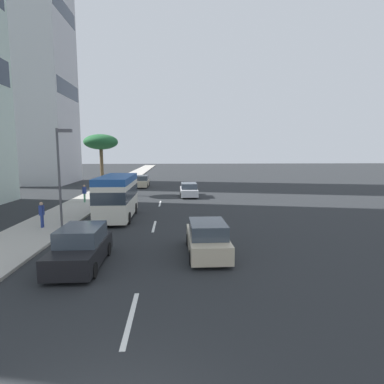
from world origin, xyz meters
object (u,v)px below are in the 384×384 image
object	(u,v)px
palm_tree	(101,143)
car_fifth	(189,190)
car_second	(81,248)
car_third	(207,239)
pedestrian_mid_block	(42,213)
street_lamp	(61,167)
car_fourth	(142,182)
pedestrian_near_lamp	(84,193)
minibus_lead	(117,195)

from	to	relation	value
palm_tree	car_fifth	bearing A→B (deg)	-99.81
car_second	car_fifth	xyz separation A→B (m)	(21.07, -5.81, -0.07)
car_third	pedestrian_mid_block	world-z (taller)	pedestrian_mid_block
car_second	street_lamp	world-z (taller)	street_lamp
car_third	car_fourth	xyz separation A→B (m)	(29.85, 6.12, -0.01)
car_second	pedestrian_near_lamp	xyz separation A→B (m)	(16.77, 4.55, 0.28)
car_third	pedestrian_near_lamp	size ratio (longest dim) A/B	2.65
car_second	car_fifth	distance (m)	21.85
car_fourth	car_second	bearing A→B (deg)	0.77
car_second	car_fifth	size ratio (longest dim) A/B	0.93
minibus_lead	pedestrian_mid_block	world-z (taller)	minibus_lead
car_second	pedestrian_mid_block	distance (m)	7.97
pedestrian_mid_block	street_lamp	distance (m)	3.40
street_lamp	car_third	bearing A→B (deg)	-120.22
minibus_lead	pedestrian_near_lamp	distance (m)	8.27
minibus_lead	car_fourth	xyz separation A→B (m)	(21.24, 0.26, -0.99)
pedestrian_mid_block	car_fourth	bearing A→B (deg)	-3.84
car_third	car_fifth	world-z (taller)	car_third
palm_tree	street_lamp	world-z (taller)	palm_tree
minibus_lead	car_fifth	world-z (taller)	minibus_lead
car_second	pedestrian_near_lamp	distance (m)	17.37
car_fifth	palm_tree	xyz separation A→B (m)	(1.73, 9.98, 5.31)
palm_tree	street_lamp	bearing A→B (deg)	-175.58
pedestrian_mid_block	street_lamp	xyz separation A→B (m)	(-0.46, -1.51, 3.01)
car_third	pedestrian_near_lamp	xyz separation A→B (m)	(15.59, 10.25, 0.31)
pedestrian_mid_block	pedestrian_near_lamp	bearing A→B (deg)	6.27
car_fourth	pedestrian_near_lamp	distance (m)	14.85
minibus_lead	palm_tree	bearing A→B (deg)	-162.81
pedestrian_near_lamp	palm_tree	world-z (taller)	palm_tree
pedestrian_mid_block	palm_tree	size ratio (longest dim) A/B	0.24
car_fifth	pedestrian_near_lamp	size ratio (longest dim) A/B	2.75
car_second	street_lamp	bearing A→B (deg)	-154.95
car_fifth	street_lamp	bearing A→B (deg)	149.70
car_fifth	pedestrian_near_lamp	world-z (taller)	pedestrian_near_lamp
car_fifth	pedestrian_mid_block	world-z (taller)	pedestrian_mid_block
car_fourth	palm_tree	bearing A→B (deg)	-24.53
pedestrian_near_lamp	pedestrian_mid_block	xyz separation A→B (m)	(-10.12, -0.15, -0.03)
minibus_lead	pedestrian_mid_block	bearing A→B (deg)	-53.49
pedestrian_near_lamp	palm_tree	size ratio (longest dim) A/B	0.25
car_third	palm_tree	size ratio (longest dim) A/B	0.66
car_fifth	pedestrian_mid_block	size ratio (longest dim) A/B	2.84
car_fifth	pedestrian_near_lamp	distance (m)	11.22
car_fourth	car_fifth	xyz separation A→B (m)	(-9.96, -6.22, -0.04)
minibus_lead	pedestrian_near_lamp	world-z (taller)	minibus_lead
car_second	pedestrian_near_lamp	world-z (taller)	pedestrian_near_lamp
car_fifth	street_lamp	distance (m)	17.56
minibus_lead	palm_tree	size ratio (longest dim) A/B	0.96
minibus_lead	car_fourth	size ratio (longest dim) A/B	1.39
palm_tree	pedestrian_mid_block	bearing A→B (deg)	179.19
car_fourth	pedestrian_mid_block	xyz separation A→B (m)	(-24.39, 3.99, 0.28)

